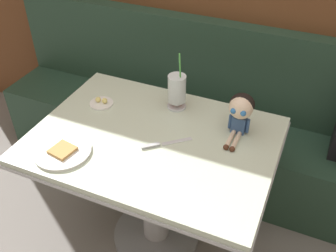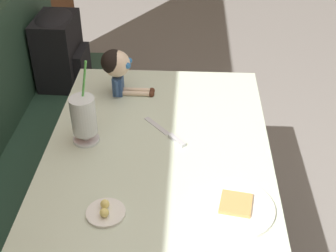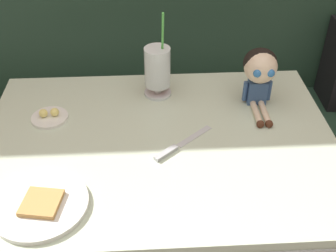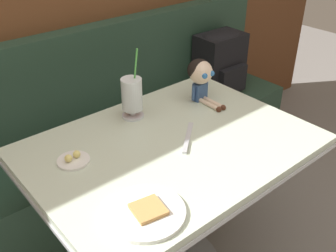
{
  "view_description": "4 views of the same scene",
  "coord_description": "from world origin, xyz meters",
  "px_view_note": "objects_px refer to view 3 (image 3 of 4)",
  "views": [
    {
      "loc": [
        0.6,
        -1.03,
        1.86
      ],
      "look_at": [
        0.06,
        0.2,
        0.81
      ],
      "focal_mm": 40.97,
      "sensor_mm": 36.0,
      "label": 1
    },
    {
      "loc": [
        -1.34,
        0.07,
        1.77
      ],
      "look_at": [
        0.03,
        0.15,
        0.8
      ],
      "focal_mm": 49.99,
      "sensor_mm": 36.0,
      "label": 2
    },
    {
      "loc": [
        -0.03,
        -0.84,
        1.58
      ],
      "look_at": [
        0.03,
        0.19,
        0.79
      ],
      "focal_mm": 45.83,
      "sensor_mm": 36.0,
      "label": 3
    },
    {
      "loc": [
        -0.84,
        -0.79,
        1.59
      ],
      "look_at": [
        -0.02,
        0.18,
        0.83
      ],
      "focal_mm": 41.85,
      "sensor_mm": 36.0,
      "label": 4
    }
  ],
  "objects_px": {
    "toast_plate": "(40,204)",
    "seated_doll": "(260,70)",
    "milkshake_glass": "(157,70)",
    "butter_knife": "(174,148)",
    "butter_saucer": "(50,116)"
  },
  "relations": [
    {
      "from": "toast_plate",
      "to": "seated_doll",
      "type": "xyz_separation_m",
      "value": [
        0.66,
        0.44,
        0.12
      ]
    },
    {
      "from": "toast_plate",
      "to": "milkshake_glass",
      "type": "xyz_separation_m",
      "value": [
        0.32,
        0.51,
        0.09
      ]
    },
    {
      "from": "milkshake_glass",
      "to": "butter_knife",
      "type": "bearing_deg",
      "value": -83.07
    },
    {
      "from": "milkshake_glass",
      "to": "butter_saucer",
      "type": "bearing_deg",
      "value": -160.28
    },
    {
      "from": "milkshake_glass",
      "to": "butter_saucer",
      "type": "height_order",
      "value": "milkshake_glass"
    },
    {
      "from": "toast_plate",
      "to": "butter_saucer",
      "type": "xyz_separation_m",
      "value": [
        -0.04,
        0.39,
        0.0
      ]
    },
    {
      "from": "butter_knife",
      "to": "toast_plate",
      "type": "bearing_deg",
      "value": -150.08
    },
    {
      "from": "butter_saucer",
      "to": "seated_doll",
      "type": "height_order",
      "value": "seated_doll"
    },
    {
      "from": "butter_saucer",
      "to": "butter_knife",
      "type": "height_order",
      "value": "butter_saucer"
    },
    {
      "from": "toast_plate",
      "to": "milkshake_glass",
      "type": "relative_size",
      "value": 0.79
    },
    {
      "from": "milkshake_glass",
      "to": "seated_doll",
      "type": "bearing_deg",
      "value": -11.94
    },
    {
      "from": "butter_knife",
      "to": "seated_doll",
      "type": "xyz_separation_m",
      "value": [
        0.3,
        0.24,
        0.12
      ]
    },
    {
      "from": "milkshake_glass",
      "to": "seated_doll",
      "type": "distance_m",
      "value": 0.35
    },
    {
      "from": "butter_knife",
      "to": "seated_doll",
      "type": "relative_size",
      "value": 0.87
    },
    {
      "from": "butter_saucer",
      "to": "toast_plate",
      "type": "bearing_deg",
      "value": -84.31
    }
  ]
}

